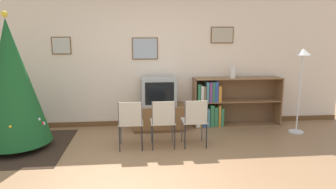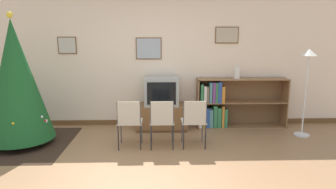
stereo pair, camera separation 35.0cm
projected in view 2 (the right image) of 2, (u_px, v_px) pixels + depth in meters
ground_plane at (144, 177)px, 3.97m from camera, size 24.00×24.00×0.00m
wall_back at (149, 60)px, 6.09m from camera, size 8.40×0.11×2.70m
area_rug at (23, 144)px, 5.18m from camera, size 1.62×1.77×0.01m
christmas_tree at (16, 81)px, 4.96m from camera, size 1.11×1.11×2.21m
tv_console at (162, 117)px, 5.98m from camera, size 1.00×0.56×0.49m
television at (161, 91)px, 5.87m from camera, size 0.66×0.50×0.55m
folding_chair_left at (130, 121)px, 4.90m from camera, size 0.40×0.40×0.82m
folding_chair_center at (162, 121)px, 4.91m from camera, size 0.40×0.40×0.82m
folding_chair_right at (194, 120)px, 4.93m from camera, size 0.40×0.40×0.82m
bookshelf at (225, 104)px, 6.08m from camera, size 1.81×0.36×1.00m
vase at (237, 73)px, 5.94m from camera, size 0.12×0.12×0.22m
standing_lamp at (307, 70)px, 5.38m from camera, size 0.28×0.28×1.61m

